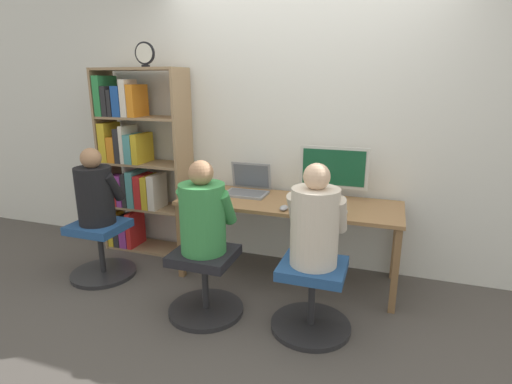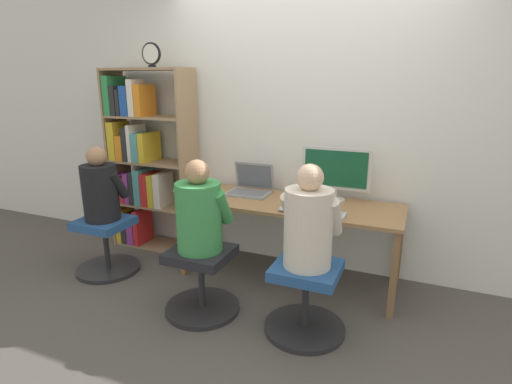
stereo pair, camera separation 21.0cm
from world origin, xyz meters
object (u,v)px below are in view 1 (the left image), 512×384
at_px(office_chair_right, 205,282).
at_px(bookshelf, 134,164).
at_px(office_chair_left, 312,296).
at_px(person_at_monitor, 315,222).
at_px(desktop_monitor, 333,171).
at_px(person_near_shelf, 95,191).
at_px(laptop, 248,188).
at_px(desk_clock, 145,54).
at_px(person_at_laptop, 203,214).
at_px(office_chair_side, 101,249).
at_px(keyboard, 319,212).

relative_size(office_chair_right, bookshelf, 0.31).
relative_size(office_chair_left, person_at_monitor, 0.82).
xyz_separation_m(desktop_monitor, person_near_shelf, (-1.91, -0.69, -0.17)).
xyz_separation_m(desktop_monitor, laptop, (-0.75, -0.07, -0.19)).
distance_m(desk_clock, person_near_shelf, 1.28).
bearing_deg(person_at_laptop, office_chair_left, 3.44).
bearing_deg(desk_clock, office_chair_right, -41.01).
bearing_deg(desk_clock, office_chair_side, -112.27).
bearing_deg(bookshelf, office_chair_side, -85.70).
xyz_separation_m(bookshelf, office_chair_side, (0.05, -0.63, -0.64)).
bearing_deg(laptop, keyboard, -26.02).
relative_size(person_at_laptop, person_near_shelf, 1.02).
xyz_separation_m(desktop_monitor, office_chair_side, (-1.91, -0.69, -0.70)).
bearing_deg(keyboard, office_chair_side, -171.63).
relative_size(person_at_laptop, desk_clock, 3.13).
bearing_deg(office_chair_left, office_chair_right, -176.18).
bearing_deg(desktop_monitor, bookshelf, -178.30).
xyz_separation_m(person_at_monitor, person_near_shelf, (-1.92, 0.19, -0.02)).
height_order(person_at_monitor, person_at_laptop, person_at_monitor).
bearing_deg(office_chair_right, person_at_laptop, 90.00).
xyz_separation_m(desktop_monitor, desk_clock, (-1.68, -0.14, 0.96)).
bearing_deg(bookshelf, laptop, -0.56).
height_order(desktop_monitor, office_chair_side, desktop_monitor).
bearing_deg(person_at_laptop, person_near_shelf, 168.08).
bearing_deg(keyboard, person_near_shelf, -171.78).
distance_m(desktop_monitor, office_chair_left, 1.13).
relative_size(desktop_monitor, office_chair_left, 1.03).
height_order(keyboard, person_at_laptop, person_at_laptop).
bearing_deg(office_chair_left, desk_clock, 156.53).
height_order(desk_clock, office_chair_side, desk_clock).
relative_size(desktop_monitor, person_at_monitor, 0.84).
xyz_separation_m(office_chair_side, person_near_shelf, (-0.00, 0.01, 0.53)).
distance_m(laptop, person_near_shelf, 1.31).
bearing_deg(desktop_monitor, person_at_monitor, -88.96).
bearing_deg(person_at_laptop, keyboard, 34.67).
xyz_separation_m(office_chair_left, person_at_laptop, (-0.79, -0.05, 0.53)).
bearing_deg(keyboard, laptop, 153.98).
bearing_deg(person_at_monitor, keyboard, 96.55).
bearing_deg(person_at_monitor, office_chair_side, 174.61).
bearing_deg(office_chair_side, keyboard, 8.37).
height_order(keyboard, bookshelf, bookshelf).
bearing_deg(person_near_shelf, desktop_monitor, 19.85).
height_order(desktop_monitor, laptop, desktop_monitor).
distance_m(laptop, keyboard, 0.79).
bearing_deg(office_chair_right, person_near_shelf, 167.82).
xyz_separation_m(bookshelf, desk_clock, (0.27, -0.08, 1.03)).
xyz_separation_m(bookshelf, person_near_shelf, (0.05, -0.63, -0.11)).
distance_m(office_chair_right, office_chair_side, 1.16).
bearing_deg(office_chair_right, person_at_monitor, 4.22).
height_order(desktop_monitor, person_near_shelf, desktop_monitor).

